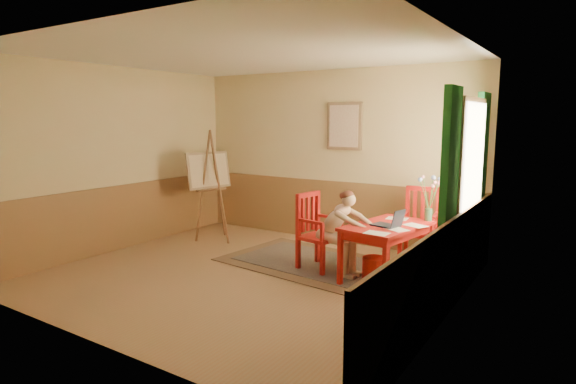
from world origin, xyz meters
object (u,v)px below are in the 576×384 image
Objects in this scene: table at (387,231)px; chair_back at (420,226)px; chair_left at (317,231)px; laptop at (389,223)px; figure at (339,228)px; easel at (210,175)px.

table is 0.92m from chair_back.
chair_left is 1.07m from laptop.
figure is (0.35, -0.05, 0.10)m from chair_left.
chair_left reaches higher than laptop.
chair_left is (-0.97, -0.06, -0.11)m from table.
chair_back is 1.06m from laptop.
chair_back reaches higher than table.
table is at bearing 10.22° from figure.
figure is 0.70m from laptop.
figure is 0.61× the size of easel.
laptop reaches higher than table.
easel reaches higher than figure.
table is 0.71× the size of easel.
figure reaches higher than table.
table is 0.19m from laptop.
chair_left is 1.46m from chair_back.
easel reaches higher than table.
laptop is at bearing -8.91° from easel.
easel is at bearing 171.09° from laptop.
easel is (-3.36, 0.53, 0.32)m from laptop.
chair_back is at bearing 53.93° from figure.
laptop is at bearing -59.85° from table.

